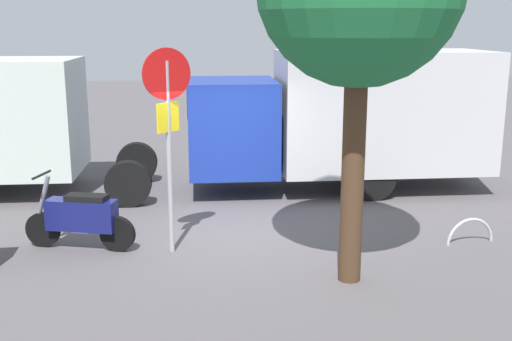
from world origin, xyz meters
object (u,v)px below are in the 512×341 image
Objects in this scene: box_truck_near at (338,114)px; motorcycle at (81,217)px; stop_sign at (168,119)px; bike_rack_hoop at (470,243)px.

motorcycle is (4.98, 3.02, -1.10)m from box_truck_near.
bike_rack_hoop is (-4.79, 0.32, -2.09)m from stop_sign.
stop_sign reaches higher than motorcycle.
box_truck_near reaches higher than bike_rack_hoop.
box_truck_near is at bearing -136.77° from stop_sign.
box_truck_near reaches higher than motorcycle.
stop_sign is at bearing -175.66° from motorcycle.
box_truck_near is 4.94m from stop_sign.
box_truck_near is 9.41× the size of bike_rack_hoop.
motorcycle is at bearing -14.06° from stop_sign.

